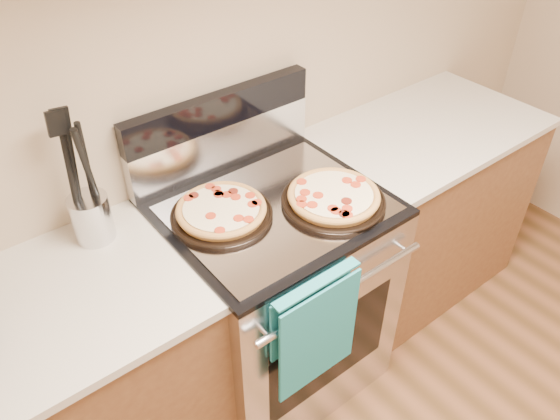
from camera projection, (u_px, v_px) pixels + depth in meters
wall_back at (209, 55)px, 1.85m from camera, size 4.00×0.00×4.00m
range_body at (274, 297)px, 2.19m from camera, size 0.76×0.68×0.90m
oven_window at (330, 351)px, 1.99m from camera, size 0.56×0.01×0.40m
cooktop at (273, 207)px, 1.91m from camera, size 0.76×0.68×0.02m
backsplash_lower at (222, 146)px, 2.04m from camera, size 0.76×0.06×0.18m
backsplash_upper at (219, 109)px, 1.94m from camera, size 0.76×0.06×0.12m
oven_handle at (344, 291)px, 1.74m from camera, size 0.70×0.03×0.03m
dish_towel at (315, 329)px, 1.75m from camera, size 0.32×0.05×0.42m
foil_sheet at (278, 208)px, 1.88m from camera, size 0.70×0.55×0.01m
cabinet_left at (56, 417)px, 1.79m from camera, size 1.00×0.62×0.88m
countertop_left at (14, 326)px, 1.51m from camera, size 1.02×0.64×0.03m
cabinet_right at (414, 211)px, 2.64m from camera, size 1.00×0.62×0.88m
countertop_right at (430, 129)px, 2.36m from camera, size 1.02×0.64×0.03m
pepperoni_pizza_back at (221, 211)px, 1.82m from camera, size 0.41×0.41×0.05m
pepperoni_pizza_front at (334, 198)px, 1.88m from camera, size 0.43×0.43×0.05m
utensil_crock at (92, 218)px, 1.73m from camera, size 0.14×0.14×0.16m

